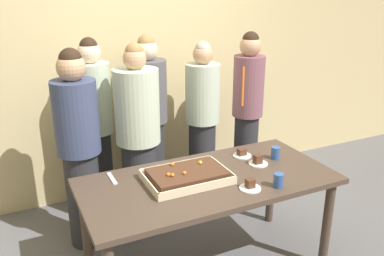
# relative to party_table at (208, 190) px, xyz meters

# --- Properties ---
(interior_back_panel) EXTENTS (8.00, 0.12, 3.00)m
(interior_back_panel) POSITION_rel_party_table_xyz_m (0.00, 1.60, 0.81)
(interior_back_panel) COLOR #CCB784
(interior_back_panel) RESTS_ON ground_plane
(party_table) EXTENTS (1.84, 0.88, 0.78)m
(party_table) POSITION_rel_party_table_xyz_m (0.00, 0.00, 0.00)
(party_table) COLOR #47382D
(party_table) RESTS_ON ground_plane
(sheet_cake) EXTENTS (0.59, 0.41, 0.10)m
(sheet_cake) POSITION_rel_party_table_xyz_m (-0.15, 0.04, 0.13)
(sheet_cake) COLOR beige
(sheet_cake) RESTS_ON party_table
(plated_slice_near_left) EXTENTS (0.15, 0.15, 0.07)m
(plated_slice_near_left) POSITION_rel_party_table_xyz_m (0.19, -0.26, 0.11)
(plated_slice_near_left) COLOR white
(plated_slice_near_left) RESTS_ON party_table
(plated_slice_near_right) EXTENTS (0.15, 0.15, 0.06)m
(plated_slice_near_right) POSITION_rel_party_table_xyz_m (0.44, 0.24, 0.11)
(plated_slice_near_right) COLOR white
(plated_slice_near_right) RESTS_ON party_table
(plated_slice_far_left) EXTENTS (0.15, 0.15, 0.08)m
(plated_slice_far_left) POSITION_rel_party_table_xyz_m (0.46, 0.05, 0.12)
(plated_slice_far_left) COLOR white
(plated_slice_far_left) RESTS_ON party_table
(drink_cup_nearest) EXTENTS (0.07, 0.07, 0.10)m
(drink_cup_nearest) POSITION_rel_party_table_xyz_m (0.65, 0.08, 0.14)
(drink_cup_nearest) COLOR #2D5199
(drink_cup_nearest) RESTS_ON party_table
(drink_cup_middle) EXTENTS (0.07, 0.07, 0.10)m
(drink_cup_middle) POSITION_rel_party_table_xyz_m (0.38, -0.32, 0.14)
(drink_cup_middle) COLOR #2D5199
(drink_cup_middle) RESTS_ON party_table
(cake_server_utensil) EXTENTS (0.03, 0.20, 0.01)m
(cake_server_utensil) POSITION_rel_party_table_xyz_m (-0.63, 0.30, 0.10)
(cake_server_utensil) COLOR silver
(cake_server_utensil) RESTS_ON party_table
(person_serving_front) EXTENTS (0.33, 0.33, 1.69)m
(person_serving_front) POSITION_rel_party_table_xyz_m (-0.54, 1.18, 0.19)
(person_serving_front) COLOR #28282D
(person_serving_front) RESTS_ON ground_plane
(person_green_shirt_behind) EXTENTS (0.36, 0.36, 1.68)m
(person_green_shirt_behind) POSITION_rel_party_table_xyz_m (-0.03, 1.19, 0.18)
(person_green_shirt_behind) COLOR #28282D
(person_green_shirt_behind) RESTS_ON ground_plane
(person_striped_tie_right) EXTENTS (0.34, 0.34, 1.61)m
(person_striped_tie_right) POSITION_rel_party_table_xyz_m (0.50, 1.08, 0.14)
(person_striped_tie_right) COLOR #28282D
(person_striped_tie_right) RESTS_ON ground_plane
(person_far_right_suit) EXTENTS (0.30, 0.30, 1.69)m
(person_far_right_suit) POSITION_rel_party_table_xyz_m (0.92, 0.93, 0.20)
(person_far_right_suit) COLOR #28282D
(person_far_right_suit) RESTS_ON ground_plane
(person_left_edge_reaching) EXTENTS (0.38, 0.38, 1.67)m
(person_left_edge_reaching) POSITION_rel_party_table_xyz_m (-0.27, 0.78, 0.17)
(person_left_edge_reaching) COLOR #28282D
(person_left_edge_reaching) RESTS_ON ground_plane
(person_back_corner) EXTENTS (0.35, 0.35, 1.67)m
(person_back_corner) POSITION_rel_party_table_xyz_m (-0.77, 0.76, 0.18)
(person_back_corner) COLOR #28282D
(person_back_corner) RESTS_ON ground_plane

